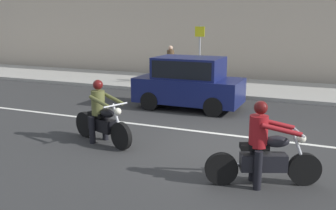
{
  "coord_description": "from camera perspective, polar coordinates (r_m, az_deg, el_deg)",
  "views": [
    {
      "loc": [
        2.31,
        -8.73,
        3.03
      ],
      "look_at": [
        -1.18,
        -0.62,
        1.05
      ],
      "focal_mm": 40.38,
      "sensor_mm": 36.0,
      "label": 1
    }
  ],
  "objects": [
    {
      "name": "lane_marking_stripe",
      "position": [
        10.57,
        4.97,
        -4.02
      ],
      "size": [
        18.0,
        0.14,
        0.01
      ],
      "primitive_type": "cube",
      "color": "silver",
      "rests_on": "ground_plane"
    },
    {
      "name": "sidewalk_slab",
      "position": [
        17.15,
        15.2,
        2.28
      ],
      "size": [
        40.0,
        4.4,
        0.14
      ],
      "primitive_type": "cube",
      "color": "#99968E",
      "rests_on": "ground_plane"
    },
    {
      "name": "parked_hatchback_navy",
      "position": [
        13.14,
        3.16,
        3.44
      ],
      "size": [
        3.65,
        1.76,
        1.8
      ],
      "color": "#11194C",
      "rests_on": "ground_plane"
    },
    {
      "name": "motorcycle_with_rider_crimson",
      "position": [
        7.26,
        14.17,
        -6.8
      ],
      "size": [
        2.05,
        1.04,
        1.62
      ],
      "color": "black",
      "rests_on": "ground_plane"
    },
    {
      "name": "street_sign_post",
      "position": [
        16.98,
        4.79,
        8.27
      ],
      "size": [
        0.44,
        0.08,
        2.66
      ],
      "color": "gray",
      "rests_on": "sidewalk_slab"
    },
    {
      "name": "pedestrian_bystander",
      "position": [
        17.9,
        0.38,
        6.66
      ],
      "size": [
        0.34,
        0.34,
        1.74
      ],
      "color": "black",
      "rests_on": "sidewalk_slab"
    },
    {
      "name": "motorcycle_with_rider_olive",
      "position": [
        9.6,
        -10.03,
        -1.89
      ],
      "size": [
        2.08,
        0.97,
        1.6
      ],
      "color": "black",
      "rests_on": "ground_plane"
    },
    {
      "name": "ground_plane",
      "position": [
        9.53,
        8.06,
        -6.02
      ],
      "size": [
        80.0,
        80.0,
        0.0
      ],
      "primitive_type": "plane",
      "color": "#2D2D2D"
    }
  ]
}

